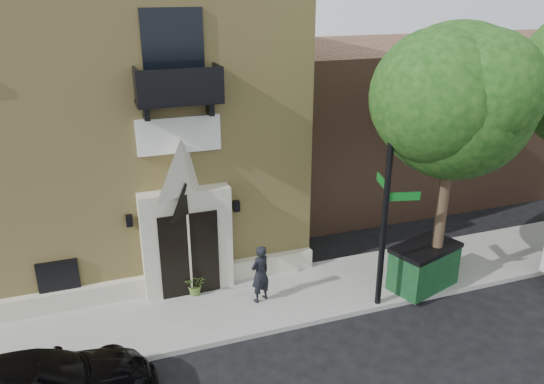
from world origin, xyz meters
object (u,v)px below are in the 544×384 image
Objects in this scene: pedestrian_near at (260,274)px; street_sign at (387,200)px; dumpster at (424,266)px; fire_hydrant at (423,278)px.

street_sign is at bearing 135.68° from pedestrian_near.
street_sign is 2.72× the size of dumpster.
street_sign reaches higher than dumpster.
dumpster is at bearing 26.02° from street_sign.
dumpster reaches higher than fire_hydrant.
fire_hydrant is 0.42× the size of pedestrian_near.
pedestrian_near is at bearing 151.75° from dumpster.
fire_hydrant is 0.32× the size of dumpster.
dumpster is at bearing 146.83° from pedestrian_near.
fire_hydrant is 0.38m from dumpster.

